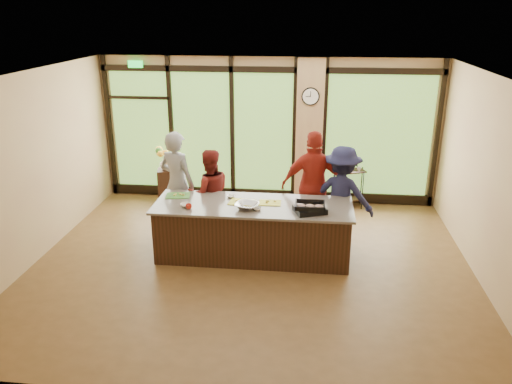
% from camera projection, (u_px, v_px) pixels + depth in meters
% --- Properties ---
extents(floor, '(7.00, 7.00, 0.00)m').
position_uv_depth(floor, '(251.00, 264.00, 8.07)').
color(floor, brown).
rests_on(floor, ground).
extents(ceiling, '(7.00, 7.00, 0.00)m').
position_uv_depth(ceiling, '(250.00, 75.00, 7.04)').
color(ceiling, silver).
rests_on(ceiling, back_wall).
extents(back_wall, '(7.00, 0.00, 7.00)m').
position_uv_depth(back_wall, '(268.00, 131.00, 10.35)').
color(back_wall, tan).
rests_on(back_wall, floor).
extents(left_wall, '(0.00, 6.00, 6.00)m').
position_uv_depth(left_wall, '(32.00, 168.00, 7.92)').
color(left_wall, tan).
rests_on(left_wall, floor).
extents(right_wall, '(0.00, 6.00, 6.00)m').
position_uv_depth(right_wall, '(491.00, 185.00, 7.19)').
color(right_wall, tan).
rests_on(right_wall, floor).
extents(window_wall, '(6.90, 0.12, 3.00)m').
position_uv_depth(window_wall, '(276.00, 137.00, 10.33)').
color(window_wall, tan).
rests_on(window_wall, floor).
extents(island_base, '(3.10, 1.00, 0.88)m').
position_uv_depth(island_base, '(253.00, 231.00, 8.20)').
color(island_base, black).
rests_on(island_base, floor).
extents(countertop, '(3.20, 1.10, 0.04)m').
position_uv_depth(countertop, '(253.00, 206.00, 8.04)').
color(countertop, slate).
rests_on(countertop, island_base).
extents(wall_clock, '(0.36, 0.04, 0.36)m').
position_uv_depth(wall_clock, '(311.00, 96.00, 9.88)').
color(wall_clock, black).
rests_on(wall_clock, window_wall).
extents(cook_left, '(0.82, 0.69, 1.91)m').
position_uv_depth(cook_left, '(177.00, 184.00, 8.89)').
color(cook_left, gray).
rests_on(cook_left, floor).
extents(cook_midleft, '(0.95, 0.85, 1.62)m').
position_uv_depth(cook_midleft, '(209.00, 194.00, 8.81)').
color(cook_midleft, maroon).
rests_on(cook_midleft, floor).
extents(cook_midright, '(1.18, 0.57, 1.95)m').
position_uv_depth(cook_midright, '(314.00, 186.00, 8.72)').
color(cook_midright, maroon).
rests_on(cook_midright, floor).
extents(cook_right, '(1.27, 0.96, 1.73)m').
position_uv_depth(cook_right, '(342.00, 195.00, 8.57)').
color(cook_right, '#1A1B3B').
rests_on(cook_right, floor).
extents(roasting_pan, '(0.56, 0.50, 0.08)m').
position_uv_depth(roasting_pan, '(310.00, 210.00, 7.71)').
color(roasting_pan, black).
rests_on(roasting_pan, countertop).
extents(mixing_bowl, '(0.45, 0.45, 0.09)m').
position_uv_depth(mixing_bowl, '(247.00, 206.00, 7.86)').
color(mixing_bowl, silver).
rests_on(mixing_bowl, countertop).
extents(cutting_board_left, '(0.44, 0.36, 0.01)m').
position_uv_depth(cutting_board_left, '(178.00, 195.00, 8.40)').
color(cutting_board_left, '#418430').
rests_on(cutting_board_left, countertop).
extents(cutting_board_center, '(0.45, 0.36, 0.01)m').
position_uv_depth(cutting_board_center, '(242.00, 202.00, 8.11)').
color(cutting_board_center, gold).
rests_on(cutting_board_center, countertop).
extents(cutting_board_right, '(0.36, 0.28, 0.01)m').
position_uv_depth(cutting_board_right, '(270.00, 203.00, 8.09)').
color(cutting_board_right, gold).
rests_on(cutting_board_right, countertop).
extents(prep_bowl_near, '(0.21, 0.21, 0.05)m').
position_uv_depth(prep_bowl_near, '(185.00, 205.00, 7.94)').
color(prep_bowl_near, white).
rests_on(prep_bowl_near, countertop).
extents(prep_bowl_mid, '(0.16, 0.16, 0.04)m').
position_uv_depth(prep_bowl_mid, '(257.00, 209.00, 7.80)').
color(prep_bowl_mid, white).
rests_on(prep_bowl_mid, countertop).
extents(prep_bowl_far, '(0.15, 0.15, 0.03)m').
position_uv_depth(prep_bowl_far, '(231.00, 196.00, 8.33)').
color(prep_bowl_far, white).
rests_on(prep_bowl_far, countertop).
extents(red_ramekin, '(0.11, 0.11, 0.08)m').
position_uv_depth(red_ramekin, '(189.00, 206.00, 7.85)').
color(red_ramekin, red).
rests_on(red_ramekin, countertop).
extents(flower_stand, '(0.45, 0.45, 0.76)m').
position_uv_depth(flower_stand, '(168.00, 187.00, 10.45)').
color(flower_stand, black).
rests_on(flower_stand, floor).
extents(flower_vase, '(0.32, 0.32, 0.28)m').
position_uv_depth(flower_vase, '(166.00, 163.00, 10.27)').
color(flower_vase, '#90734E').
rests_on(flower_vase, flower_stand).
extents(bar_cart, '(0.72, 0.57, 0.86)m').
position_uv_depth(bar_cart, '(348.00, 182.00, 10.28)').
color(bar_cart, black).
rests_on(bar_cart, floor).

